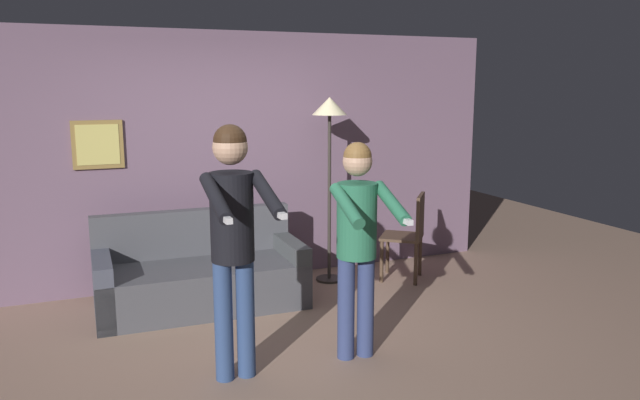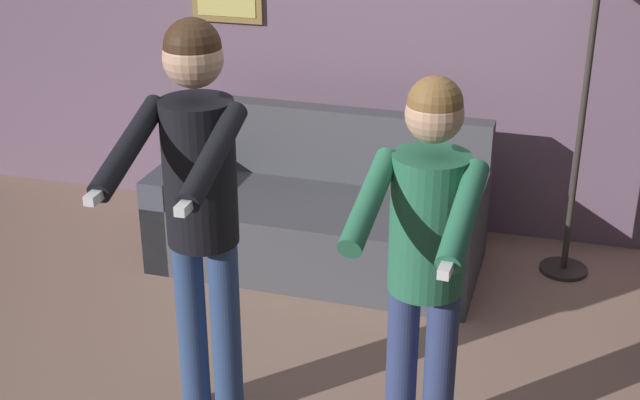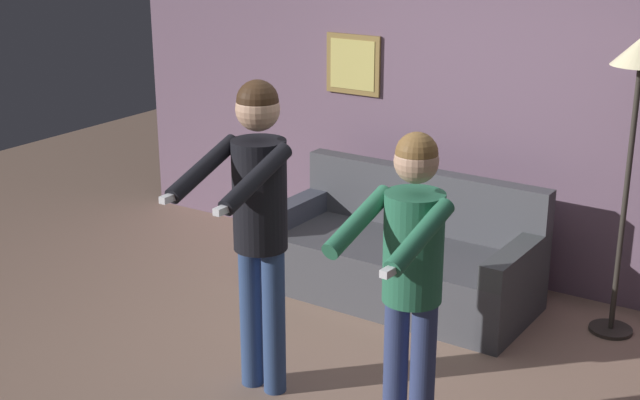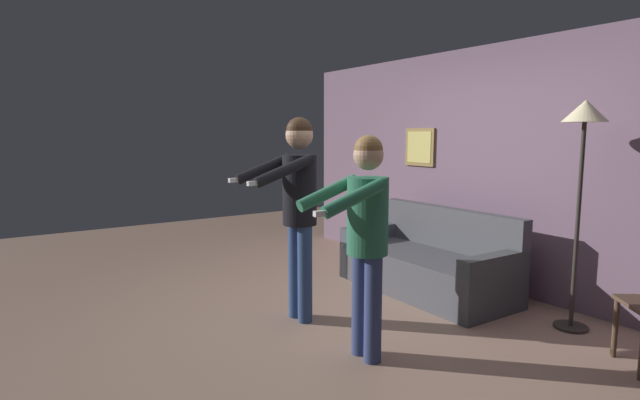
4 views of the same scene
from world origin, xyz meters
name	(u,v)px [view 2 (image 2 of 4)]	position (x,y,z in m)	size (l,w,h in m)	color
ground_plane	(311,386)	(0.00, 0.00, 0.00)	(12.00, 12.00, 0.00)	#9C7B67
back_wall_assembly	(398,26)	(-0.01, 1.96, 1.30)	(6.40, 0.09, 2.60)	slate
couch	(321,219)	(-0.30, 1.25, 0.28)	(1.92, 0.89, 0.87)	#4B4B51
person_standing_left	(199,189)	(-0.38, -0.32, 1.11)	(0.44, 0.74, 1.81)	navy
person_standing_right	(426,243)	(0.56, -0.33, 1.00)	(0.46, 0.70, 1.65)	navy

